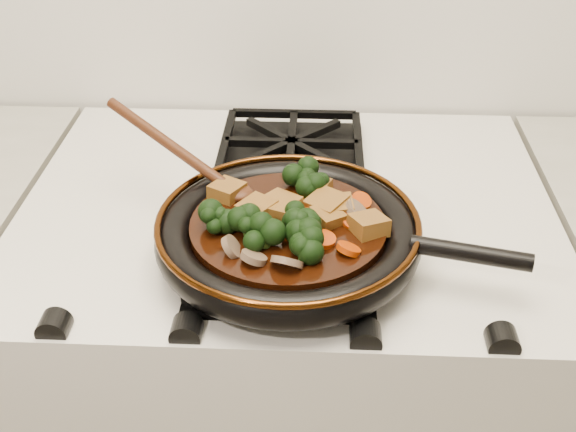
{
  "coord_description": "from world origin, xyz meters",
  "views": [
    {
      "loc": [
        0.04,
        0.82,
        1.46
      ],
      "look_at": [
        0.01,
        1.55,
        0.97
      ],
      "focal_mm": 45.0,
      "sensor_mm": 36.0,
      "label": 1
    }
  ],
  "objects": [
    {
      "name": "mushroom_slice_2",
      "position": [
        0.09,
        1.57,
        0.97
      ],
      "size": [
        0.03,
        0.04,
        0.03
      ],
      "primitive_type": "cylinder",
      "rotation": [
        0.71,
        0.0,
        1.57
      ],
      "color": "brown",
      "rests_on": "braising_sauce"
    },
    {
      "name": "burner_grate_front",
      "position": [
        0.0,
        1.55,
        0.91
      ],
      "size": [
        0.23,
        0.23,
        0.03
      ],
      "primitive_type": null,
      "color": "black",
      "rests_on": "stove"
    },
    {
      "name": "mushroom_slice_3",
      "position": [
        0.01,
        1.46,
        0.97
      ],
      "size": [
        0.04,
        0.04,
        0.03
      ],
      "primitive_type": "cylinder",
      "rotation": [
        0.77,
        0.0,
        2.86
      ],
      "color": "brown",
      "rests_on": "braising_sauce"
    },
    {
      "name": "skillet",
      "position": [
        0.01,
        1.55,
        0.94
      ],
      "size": [
        0.45,
        0.33,
        0.05
      ],
      "rotation": [
        0.0,
        0.0,
        -0.23
      ],
      "color": "black",
      "rests_on": "burner_grate_front"
    },
    {
      "name": "broccoli_floret_6",
      "position": [
        0.02,
        1.53,
        0.97
      ],
      "size": [
        0.07,
        0.07,
        0.06
      ],
      "primitive_type": null,
      "rotation": [
        -0.11,
        0.04,
        1.68
      ],
      "color": "black",
      "rests_on": "braising_sauce"
    },
    {
      "name": "tofu_cube_2",
      "position": [
        0.04,
        1.62,
        0.97
      ],
      "size": [
        0.04,
        0.05,
        0.02
      ],
      "primitive_type": "cube",
      "rotation": [
        -0.07,
        -0.07,
        1.16
      ],
      "color": "brown",
      "rests_on": "braising_sauce"
    },
    {
      "name": "broccoli_floret_2",
      "position": [
        0.03,
        1.48,
        0.97
      ],
      "size": [
        0.07,
        0.08,
        0.08
      ],
      "primitive_type": null,
      "rotation": [
        0.15,
        0.25,
        1.5
      ],
      "color": "black",
      "rests_on": "braising_sauce"
    },
    {
      "name": "broccoli_floret_1",
      "position": [
        -0.08,
        1.53,
        0.97
      ],
      "size": [
        0.07,
        0.07,
        0.06
      ],
      "primitive_type": null,
      "rotation": [
        0.03,
        -0.07,
        2.95
      ],
      "color": "black",
      "rests_on": "braising_sauce"
    },
    {
      "name": "tofu_cube_1",
      "position": [
        0.05,
        1.58,
        0.97
      ],
      "size": [
        0.06,
        0.06,
        0.03
      ],
      "primitive_type": "cube",
      "rotation": [
        -0.03,
        -0.1,
        0.93
      ],
      "color": "brown",
      "rests_on": "braising_sauce"
    },
    {
      "name": "broccoli_floret_7",
      "position": [
        0.03,
        1.51,
        0.97
      ],
      "size": [
        0.09,
        0.09,
        0.07
      ],
      "primitive_type": null,
      "rotation": [
        -0.22,
        -0.06,
        0.63
      ],
      "color": "black",
      "rests_on": "braising_sauce"
    },
    {
      "name": "tofu_cube_3",
      "position": [
        -0.0,
        1.57,
        0.97
      ],
      "size": [
        0.06,
        0.06,
        0.03
      ],
      "primitive_type": "cube",
      "rotation": [
        -0.11,
        -0.02,
        1.07
      ],
      "color": "brown",
      "rests_on": "braising_sauce"
    },
    {
      "name": "broccoli_floret_5",
      "position": [
        -0.02,
        1.5,
        0.97
      ],
      "size": [
        0.06,
        0.07,
        0.07
      ],
      "primitive_type": null,
      "rotation": [
        0.04,
        -0.22,
        1.54
      ],
      "color": "black",
      "rests_on": "braising_sauce"
    },
    {
      "name": "stove",
      "position": [
        0.0,
        1.69,
        0.45
      ],
      "size": [
        0.76,
        0.6,
        0.9
      ],
      "primitive_type": "cube",
      "color": "silver",
      "rests_on": "ground"
    },
    {
      "name": "broccoli_floret_3",
      "position": [
        0.02,
        1.65,
        0.97
      ],
      "size": [
        0.08,
        0.08,
        0.06
      ],
      "primitive_type": null,
      "rotation": [
        0.12,
        0.13,
        1.22
      ],
      "color": "black",
      "rests_on": "braising_sauce"
    },
    {
      "name": "tofu_cube_7",
      "position": [
        -0.0,
        1.59,
        0.97
      ],
      "size": [
        0.05,
        0.05,
        0.02
      ],
      "primitive_type": "cube",
      "rotation": [
        0.12,
        0.01,
        2.57
      ],
      "color": "brown",
      "rests_on": "braising_sauce"
    },
    {
      "name": "carrot_coin_4",
      "position": [
        0.1,
        1.6,
        0.96
      ],
      "size": [
        0.03,
        0.03,
        0.02
      ],
      "primitive_type": "cylinder",
      "rotation": [
        0.31,
        0.32,
        0.0
      ],
      "color": "#AD3304",
      "rests_on": "braising_sauce"
    },
    {
      "name": "tofu_cube_6",
      "position": [
        0.06,
        1.55,
        0.97
      ],
      "size": [
        0.05,
        0.05,
        0.03
      ],
      "primitive_type": "cube",
      "rotation": [
        0.07,
        -0.09,
        2.21
      ],
      "color": "brown",
      "rests_on": "braising_sauce"
    },
    {
      "name": "tofu_cube_4",
      "position": [
        -0.07,
        1.61,
        0.97
      ],
      "size": [
        0.05,
        0.05,
        0.02
      ],
      "primitive_type": "cube",
      "rotation": [
        0.07,
        -0.0,
        2.64
      ],
      "color": "brown",
      "rests_on": "braising_sauce"
    },
    {
      "name": "broccoli_floret_4",
      "position": [
        -0.04,
        1.52,
        0.97
      ],
      "size": [
        0.09,
        0.08,
        0.06
      ],
      "primitive_type": null,
      "rotation": [
        -0.11,
        -0.07,
        0.97
      ],
      "color": "black",
      "rests_on": "braising_sauce"
    },
    {
      "name": "carrot_coin_3",
      "position": [
        0.03,
        1.58,
        0.96
      ],
      "size": [
        0.03,
        0.03,
        0.02
      ],
      "primitive_type": "cylinder",
      "rotation": [
        -0.31,
        -0.16,
        0.0
      ],
      "color": "#AD3304",
      "rests_on": "braising_sauce"
    },
    {
      "name": "burner_grate_back",
      "position": [
        0.0,
        1.83,
        0.91
      ],
      "size": [
        0.23,
        0.23,
        0.03
      ],
      "primitive_type": null,
      "color": "black",
      "rests_on": "stove"
    },
    {
      "name": "mushroom_slice_1",
      "position": [
        -0.03,
        1.47,
        0.97
      ],
      "size": [
        0.04,
        0.04,
        0.02
      ],
      "primitive_type": "cylinder",
      "rotation": [
        0.46,
        0.0,
        2.31
      ],
      "color": "brown",
      "rests_on": "braising_sauce"
    },
    {
      "name": "tofu_cube_8",
      "position": [
        0.11,
        1.54,
        0.97
      ],
      "size": [
        0.05,
        0.06,
        0.03
      ],
      "primitive_type": "cube",
      "rotation": [
        -0.11,
        0.08,
        0.5
      ],
      "color": "brown",
      "rests_on": "braising_sauce"
    },
    {
      "name": "mushroom_slice_0",
      "position": [
        -0.05,
        1.49,
        0.97
      ],
      "size": [
        0.03,
        0.03,
        0.03
      ],
      "primitive_type": "cylinder",
      "rotation": [
        0.95,
        0.0,
        1.64
      ],
      "color": "brown",
      "rests_on": "braising_sauce"
    },
    {
      "name": "braising_sauce",
      "position": [
        0.01,
        1.55,
        0.95
      ],
      "size": [
        0.24,
        0.24,
        0.02
      ],
      "primitive_type": "cylinder",
      "color": "black",
      "rests_on": "skillet"
    },
    {
      "name": "carrot_coin_1",
      "position": [
        0.05,
        1.51,
        0.96
      ],
      "size": [
        0.03,
        0.03,
        0.01
      ],
      "primitive_type": "cylinder",
      "rotation": [
        0.05,
        0.12,
        0.0
      ],
      "color": "#AD3304",
      "rests_on": "braising_sauce"
    },
    {
      "name": "wooden_spoon",
      "position": [
        -0.12,
        1.65,
        0.98
      ],
      "size": [
        0.14,
        0.1,
        0.23
      ],
      "rotation": [
        0.0,
        0.0,
        2.58
      ],
      "color": "#411E0D",
      "rests_on": "braising_sauce"
    },
    {
      "name": "carrot_coin_2",
      "position": [
        0.09,
        1.55,
        0.96
      ],
      "size": [
        0.03,
        0.03,
        0.02
      ],
      "primitive_type": "cylinder",
      "rotation": [
        0.32,
        0.08,
        0.0
      ],
      "color": "#AD3304",
      "rests_on": "braising_sauce"
    },
    {
      "name": "carrot_coin_0",
      "position": [
        0.08,
        1.49,
        0.96
      ],
      "size": [
        0.03,
        0.03,
        0.02
      ],
      "primitive_type": "cylinder",
      "rotation": [
        -0.25,
        0.35,
        0.0
      ],
      "color": "#AD3304",
      "rests_on": "braising_sauce"
    },
    {
      "name": "broccoli_floret_0",
      "position": [
        0.03,
        1.61,
        0.97
      ],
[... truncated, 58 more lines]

